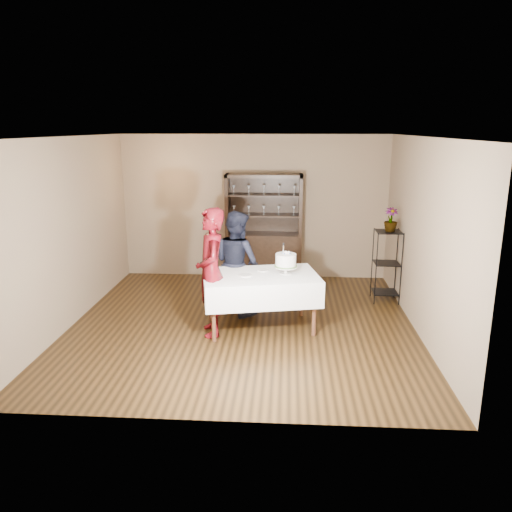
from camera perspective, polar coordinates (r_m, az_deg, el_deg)
The scene contains 14 objects.
floor at distance 7.43m, azimuth -1.55°, elevation -7.82°, with size 5.00×5.00×0.00m, color black.
ceiling at distance 6.87m, azimuth -1.70°, elevation 13.47°, with size 5.00×5.00×0.00m, color silver.
back_wall at distance 9.48m, azimuth -0.22°, elevation 5.60°, with size 5.00×0.02×2.70m, color #77674C.
wall_left at distance 7.67m, azimuth -20.57°, elevation 2.51°, with size 0.02×5.00×2.70m, color #77674C.
wall_right at distance 7.24m, azimuth 18.49°, elevation 2.01°, with size 0.02×5.00×2.70m, color #77674C.
china_hutch at distance 9.36m, azimuth 0.90°, elevation 1.20°, with size 1.40×0.48×2.00m.
plant_etagere at distance 8.49m, azimuth 14.70°, elevation -0.79°, with size 0.42×0.42×1.20m.
cake_table at distance 7.10m, azimuth 0.51°, elevation -3.60°, with size 1.78×1.30×0.81m.
woman at distance 6.87m, azimuth -5.13°, elevation -1.87°, with size 0.65×0.43×1.79m, color #3D0511.
man at distance 7.67m, azimuth -2.19°, elevation -0.76°, with size 0.78×0.61×1.61m, color black.
cake at distance 7.06m, azimuth 3.43°, elevation -0.60°, with size 0.33×0.33×0.45m.
plate_near at distance 6.99m, azimuth -1.23°, elevation -2.21°, with size 0.19×0.19×0.01m, color silver.
plate_far at distance 7.23m, azimuth 0.83°, elevation -1.64°, with size 0.16×0.16×0.01m, color silver.
potted_plant at distance 8.33m, azimuth 15.16°, elevation 4.03°, with size 0.22×0.22×0.38m, color #4C7538.
Camera 1 is at (0.64, -6.84, 2.84)m, focal length 35.00 mm.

